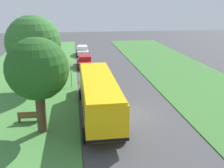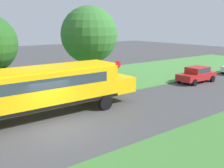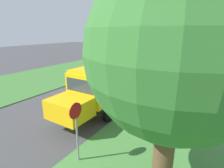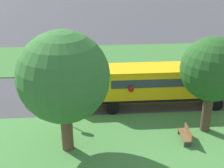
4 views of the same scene
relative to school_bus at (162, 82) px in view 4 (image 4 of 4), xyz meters
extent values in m
plane|color=#424244|center=(2.49, -0.08, -1.92)|extent=(120.00, 120.00, 0.00)
cube|color=#47843D|center=(-7.51, -0.08, -1.88)|extent=(12.00, 80.00, 0.08)
cube|color=#3D7533|center=(11.49, -0.08, -1.89)|extent=(10.00, 80.00, 0.07)
cube|color=yellow|center=(0.00, -0.29, -0.02)|extent=(2.50, 10.50, 2.20)
cube|color=yellow|center=(0.00, 5.91, -0.57)|extent=(2.20, 1.90, 1.10)
cube|color=yellow|center=(0.00, -0.29, 1.16)|extent=(2.35, 10.29, 0.16)
cube|color=black|center=(0.00, -0.29, -1.00)|extent=(2.54, 10.54, 0.20)
cube|color=#2D3842|center=(0.00, -0.59, 0.44)|extent=(2.53, 9.24, 0.64)
cube|color=#2D3842|center=(0.00, 4.91, 0.44)|extent=(2.25, 0.12, 0.80)
cylinder|color=red|center=(-1.43, 2.60, 0.13)|extent=(0.03, 0.44, 0.44)
cylinder|color=black|center=(-1.25, 3.91, -1.42)|extent=(0.30, 1.00, 1.00)
cylinder|color=black|center=(1.25, 3.91, -1.42)|extent=(0.30, 1.00, 1.00)
cylinder|color=black|center=(-1.25, -3.96, -1.42)|extent=(0.30, 1.00, 1.00)
cylinder|color=black|center=(1.25, -3.96, -1.42)|extent=(0.30, 1.00, 1.00)
cylinder|color=#4C3826|center=(-4.07, -2.10, -0.45)|extent=(0.64, 0.64, 2.95)
sphere|color=#23561E|center=(-4.07, -2.10, 2.55)|extent=(4.05, 4.05, 4.05)
cylinder|color=brown|center=(-5.50, 6.99, -0.49)|extent=(0.71, 0.71, 2.86)
sphere|color=#33702D|center=(-5.50, 6.99, 2.90)|extent=(5.22, 5.22, 5.22)
sphere|color=#33702D|center=(-5.00, 7.01, 3.32)|extent=(3.05, 3.05, 3.05)
cylinder|color=gray|center=(-2.11, 7.64, -0.87)|extent=(0.08, 0.08, 2.10)
cylinder|color=red|center=(-2.11, 7.64, 0.48)|extent=(0.03, 0.68, 0.68)
cube|color=brown|center=(-5.17, -0.37, -1.47)|extent=(1.61, 0.53, 0.08)
cube|color=brown|center=(-5.18, -0.59, -1.22)|extent=(1.60, 0.09, 0.44)
cube|color=#333333|center=(-4.43, -0.39, -1.70)|extent=(0.09, 0.45, 0.45)
cube|color=#333333|center=(-5.91, -0.35, -1.70)|extent=(0.09, 0.45, 0.45)
camera|label=1|loc=(-1.69, -18.81, 6.64)|focal=42.00mm
camera|label=2|loc=(15.22, -6.16, 3.80)|focal=42.00mm
camera|label=3|loc=(-6.68, 12.24, 3.49)|focal=28.00mm
camera|label=4|loc=(-21.62, 5.53, 9.42)|focal=50.00mm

